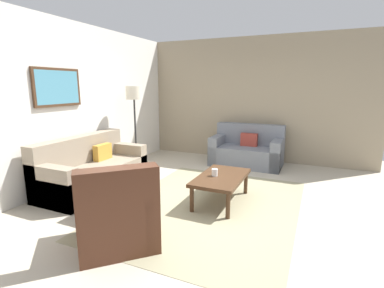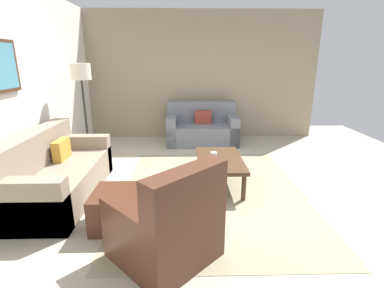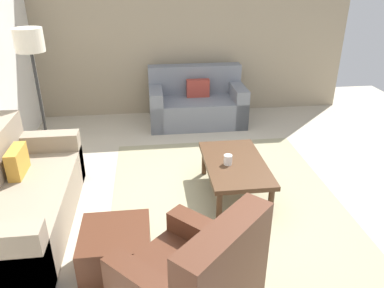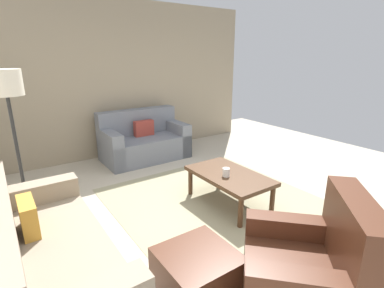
{
  "view_description": "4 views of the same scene",
  "coord_description": "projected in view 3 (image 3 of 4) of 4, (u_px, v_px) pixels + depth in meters",
  "views": [
    {
      "loc": [
        -3.64,
        -1.36,
        1.73
      ],
      "look_at": [
        0.36,
        0.42,
        0.82
      ],
      "focal_mm": 26.66,
      "sensor_mm": 36.0,
      "label": 1
    },
    {
      "loc": [
        -3.6,
        0.38,
        1.78
      ],
      "look_at": [
        0.13,
        0.28,
        0.66
      ],
      "focal_mm": 26.61,
      "sensor_mm": 36.0,
      "label": 2
    },
    {
      "loc": [
        -3.24,
        0.78,
        2.32
      ],
      "look_at": [
        -0.06,
        0.39,
        0.79
      ],
      "focal_mm": 34.93,
      "sensor_mm": 36.0,
      "label": 3
    },
    {
      "loc": [
        -2.3,
        2.2,
        1.84
      ],
      "look_at": [
        0.34,
        0.38,
        0.86
      ],
      "focal_mm": 27.21,
      "sensor_mm": 36.0,
      "label": 4
    }
  ],
  "objects": [
    {
      "name": "coffee_table",
      "position": [
        235.0,
        166.0,
        4.05
      ],
      "size": [
        1.1,
        0.64,
        0.41
      ],
      "color": "#472D1C",
      "rests_on": "ground_plane"
    },
    {
      "name": "couch_loveseat",
      "position": [
        196.0,
        103.0,
        6.07
      ],
      "size": [
        0.84,
        1.5,
        0.88
      ],
      "color": "slate",
      "rests_on": "ground_plane"
    },
    {
      "name": "couch_main",
      "position": [
        12.0,
        201.0,
        3.55
      ],
      "size": [
        1.91,
        0.86,
        0.88
      ],
      "color": "gray",
      "rests_on": "ground_plane"
    },
    {
      "name": "lamp_standing",
      "position": [
        32.0,
        55.0,
        4.2
      ],
      "size": [
        0.32,
        0.32,
        1.71
      ],
      "color": "black",
      "rests_on": "ground_plane"
    },
    {
      "name": "ground_plane",
      "position": [
        227.0,
        206.0,
        3.99
      ],
      "size": [
        8.0,
        8.0,
        0.0
      ],
      "primitive_type": "plane",
      "color": "#B2A893"
    },
    {
      "name": "cup",
      "position": [
        228.0,
        160.0,
        3.96
      ],
      "size": [
        0.09,
        0.09,
        0.11
      ],
      "primitive_type": "cylinder",
      "color": "white",
      "rests_on": "coffee_table"
    },
    {
      "name": "area_rug",
      "position": [
        227.0,
        206.0,
        3.98
      ],
      "size": [
        3.22,
        2.46,
        0.01
      ],
      "primitive_type": "cube",
      "color": "gray",
      "rests_on": "ground_plane"
    },
    {
      "name": "ottoman",
      "position": [
        116.0,
        251.0,
        3.07
      ],
      "size": [
        0.56,
        0.56,
        0.4
      ],
      "primitive_type": "cube",
      "color": "#4C2819",
      "rests_on": "ground_plane"
    },
    {
      "name": "stone_feature_panel",
      "position": [
        193.0,
        29.0,
        6.07
      ],
      "size": [
        0.12,
        5.2,
        2.8
      ],
      "primitive_type": "cube",
      "color": "gray",
      "rests_on": "ground_plane"
    }
  ]
}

